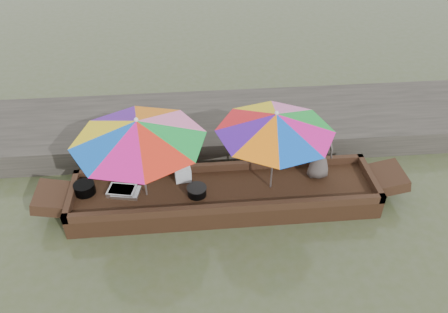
{
  "coord_description": "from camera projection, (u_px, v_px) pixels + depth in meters",
  "views": [
    {
      "loc": [
        -0.53,
        -5.68,
        5.43
      ],
      "look_at": [
        0.0,
        0.1,
        1.0
      ],
      "focal_mm": 35.0,
      "sensor_mm": 36.0,
      "label": 1
    }
  ],
  "objects": [
    {
      "name": "water",
      "position": [
        225.0,
        204.0,
        7.83
      ],
      "size": [
        80.0,
        80.0,
        0.0
      ],
      "primitive_type": "plane",
      "color": "#414B27",
      "rests_on": "ground"
    },
    {
      "name": "vendor",
      "position": [
        320.0,
        152.0,
        7.6
      ],
      "size": [
        0.52,
        0.34,
        1.06
      ],
      "primitive_type": "imported",
      "rotation": [
        0.0,
        0.0,
        3.13
      ],
      "color": "#4C4541",
      "rests_on": "boat_hull"
    },
    {
      "name": "charcoal_grill",
      "position": [
        197.0,
        191.0,
        7.46
      ],
      "size": [
        0.32,
        0.32,
        0.15
      ],
      "primitive_type": "cylinder",
      "color": "black",
      "rests_on": "boat_hull"
    },
    {
      "name": "tray_crayfish",
      "position": [
        122.0,
        191.0,
        7.52
      ],
      "size": [
        0.52,
        0.41,
        0.09
      ],
      "primitive_type": "cube",
      "rotation": [
        0.0,
        0.0,
        -0.21
      ],
      "color": "silver",
      "rests_on": "boat_hull"
    },
    {
      "name": "supply_bag",
      "position": [
        183.0,
        174.0,
        7.75
      ],
      "size": [
        0.3,
        0.25,
        0.26
      ],
      "primitive_type": "cube",
      "rotation": [
        0.0,
        0.0,
        0.11
      ],
      "color": "silver",
      "rests_on": "boat_hull"
    },
    {
      "name": "dock",
      "position": [
        215.0,
        125.0,
        9.42
      ],
      "size": [
        22.0,
        2.2,
        0.5
      ],
      "primitive_type": "cube",
      "color": "#2D2B26",
      "rests_on": "ground"
    },
    {
      "name": "umbrella_bow",
      "position": [
        142.0,
        159.0,
        7.05
      ],
      "size": [
        2.44,
        2.44,
        1.55
      ],
      "primitive_type": null,
      "rotation": [
        0.0,
        0.0,
        0.14
      ],
      "color": "pink",
      "rests_on": "boat_hull"
    },
    {
      "name": "tray_scallop",
      "position": [
        126.0,
        192.0,
        7.51
      ],
      "size": [
        0.51,
        0.4,
        0.06
      ],
      "primitive_type": "cube",
      "rotation": [
        0.0,
        0.0,
        -0.19
      ],
      "color": "silver",
      "rests_on": "boat_hull"
    },
    {
      "name": "umbrella_stern",
      "position": [
        273.0,
        151.0,
        7.21
      ],
      "size": [
        2.15,
        2.15,
        1.55
      ],
      "primitive_type": null,
      "rotation": [
        0.0,
        0.0,
        -0.12
      ],
      "color": "green",
      "rests_on": "boat_hull"
    },
    {
      "name": "boat_hull",
      "position": [
        225.0,
        197.0,
        7.72
      ],
      "size": [
        5.31,
        1.2,
        0.35
      ],
      "primitive_type": "cube",
      "color": "black",
      "rests_on": "water"
    },
    {
      "name": "cooking_pot",
      "position": [
        85.0,
        188.0,
        7.5
      ],
      "size": [
        0.36,
        0.36,
        0.19
      ],
      "primitive_type": "cylinder",
      "color": "black",
      "rests_on": "boat_hull"
    }
  ]
}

